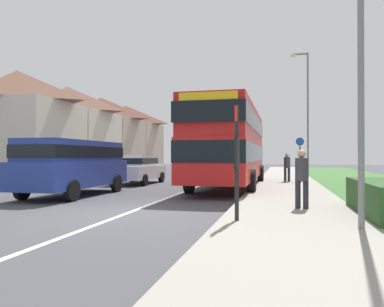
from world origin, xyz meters
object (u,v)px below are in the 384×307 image
bus_stop_sign (237,154)px  double_decker_bus (230,143)px  parked_car_white (137,168)px  street_lamp_near (355,1)px  pedestrian_at_stop (302,176)px  pedestrian_walking_away (287,166)px  parked_van_blue (74,163)px  street_lamp_mid (306,108)px  cycle_route_sign (300,157)px

bus_stop_sign → double_decker_bus: bearing=98.5°
double_decker_bus → parked_car_white: (-5.22, 1.22, -1.28)m
bus_stop_sign → street_lamp_near: bearing=-7.8°
pedestrian_at_stop → pedestrian_walking_away: (-0.22, 10.64, 0.00)m
double_decker_bus → parked_van_blue: double_decker_bus is taller
parked_van_blue → street_lamp_mid: 15.51m
double_decker_bus → cycle_route_sign: size_ratio=4.42×
bus_stop_sign → parked_van_blue: bearing=145.3°
parked_van_blue → street_lamp_mid: street_lamp_mid is taller
pedestrian_at_stop → street_lamp_mid: street_lamp_mid is taller
parked_car_white → street_lamp_near: 14.75m
parked_van_blue → pedestrian_at_stop: size_ratio=3.25×
parked_car_white → pedestrian_walking_away: pedestrian_walking_away is taller
parked_car_white → pedestrian_walking_away: size_ratio=2.63×
bus_stop_sign → pedestrian_at_stop: bearing=56.4°
double_decker_bus → cycle_route_sign: bearing=46.3°
double_decker_bus → bus_stop_sign: double_decker_bus is taller
pedestrian_walking_away → cycle_route_sign: 0.87m
bus_stop_sign → cycle_route_sign: 13.27m
pedestrian_walking_away → street_lamp_near: size_ratio=0.21×
parked_car_white → bus_stop_sign: bearing=-58.4°
pedestrian_at_stop → pedestrian_walking_away: bearing=91.2°
double_decker_bus → cycle_route_sign: double_decker_bus is taller
double_decker_bus → pedestrian_walking_away: double_decker_bus is taller
parked_car_white → double_decker_bus: bearing=-13.2°
double_decker_bus → parked_car_white: bearing=166.8°
double_decker_bus → street_lamp_near: size_ratio=1.42×
bus_stop_sign → street_lamp_near: size_ratio=0.33×
pedestrian_at_stop → cycle_route_sign: (0.47, 10.93, 0.45)m
pedestrian_at_stop → street_lamp_mid: bearing=85.9°
double_decker_bus → pedestrian_at_stop: (2.89, -7.41, -1.17)m
pedestrian_walking_away → street_lamp_near: 13.65m
cycle_route_sign → street_lamp_near: 13.79m
parked_car_white → pedestrian_walking_away: (7.89, 2.01, 0.11)m
pedestrian_walking_away → cycle_route_sign: cycle_route_sign is taller
parked_van_blue → street_lamp_near: bearing=-28.8°
bus_stop_sign → street_lamp_mid: bearing=81.5°
street_lamp_mid → pedestrian_walking_away: bearing=-108.1°
parked_van_blue → bus_stop_sign: 8.18m
parked_car_white → street_lamp_mid: size_ratio=0.54×
double_decker_bus → bus_stop_sign: (1.44, -9.60, -0.60)m
parked_van_blue → street_lamp_near: street_lamp_near is taller
pedestrian_walking_away → street_lamp_mid: size_ratio=0.21×
cycle_route_sign → street_lamp_mid: size_ratio=0.31×
street_lamp_near → street_lamp_mid: bearing=89.4°
double_decker_bus → street_lamp_near: street_lamp_near is taller
parked_car_white → bus_stop_sign: bus_stop_sign is taller
cycle_route_sign → pedestrian_walking_away: bearing=-156.9°
pedestrian_at_stop → bus_stop_sign: bus_stop_sign is taller
pedestrian_at_stop → parked_car_white: bearing=133.2°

